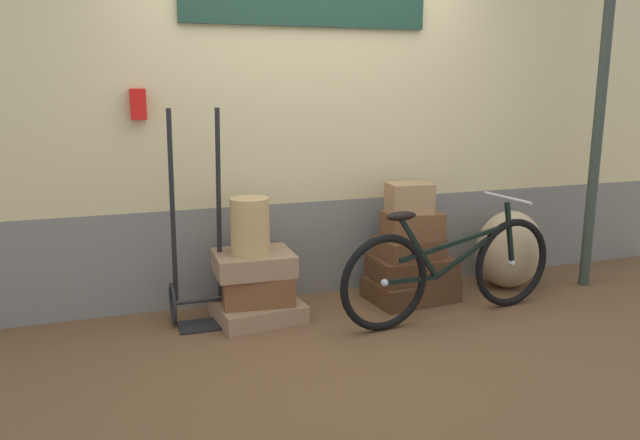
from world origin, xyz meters
TOP-DOWN VIEW (x-y plane):
  - ground at (0.00, 0.00)m, footprint 8.53×5.20m
  - station_building at (0.01, 0.85)m, footprint 6.53×0.74m
  - suitcase_0 at (-0.50, 0.36)m, footprint 0.62×0.53m
  - suitcase_1 at (-0.50, 0.40)m, footprint 0.52×0.47m
  - suitcase_2 at (-0.52, 0.40)m, footprint 0.53×0.44m
  - suitcase_3 at (0.67, 0.39)m, footprint 0.66×0.52m
  - suitcase_4 at (0.68, 0.40)m, footprint 0.59×0.41m
  - suitcase_5 at (0.66, 0.41)m, footprint 0.47×0.37m
  - suitcase_6 at (0.68, 0.40)m, footprint 0.42×0.30m
  - suitcase_7 at (0.65, 0.41)m, footprint 0.33×0.27m
  - wicker_basket at (-0.54, 0.39)m, footprint 0.26×0.26m
  - luggage_trolley at (-0.88, 0.45)m, footprint 0.38×0.36m
  - burlap_sack at (1.54, 0.40)m, footprint 0.54×0.46m
  - bicycle at (0.75, -0.03)m, footprint 1.71×0.46m

SIDE VIEW (x-z plane):
  - ground at x=0.00m, z-range -0.06..0.00m
  - suitcase_0 at x=-0.50m, z-range 0.00..0.12m
  - suitcase_3 at x=0.67m, z-range 0.00..0.16m
  - suitcase_1 at x=-0.50m, z-range 0.12..0.32m
  - suitcase_4 at x=0.68m, z-range 0.16..0.33m
  - burlap_sack at x=1.54m, z-range 0.00..0.61m
  - bicycle at x=0.75m, z-range -0.06..0.75m
  - luggage_trolley at x=-0.88m, z-range -0.37..1.07m
  - suitcase_2 at x=-0.52m, z-range 0.32..0.47m
  - suitcase_5 at x=0.66m, z-range 0.33..0.47m
  - suitcase_6 at x=0.68m, z-range 0.47..0.66m
  - wicker_basket at x=-0.54m, z-range 0.47..0.85m
  - suitcase_7 at x=0.65m, z-range 0.66..0.88m
  - station_building at x=0.01m, z-range 0.00..2.68m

